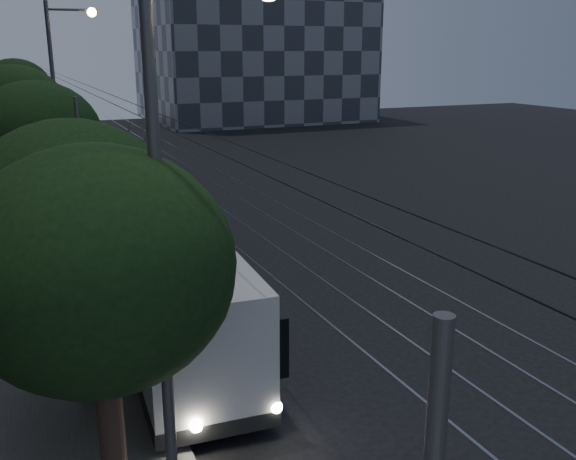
% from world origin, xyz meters
% --- Properties ---
extents(ground, '(120.00, 120.00, 0.00)m').
position_xyz_m(ground, '(0.00, 0.00, 0.00)').
color(ground, black).
rests_on(ground, ground).
extents(sidewalk, '(5.00, 90.00, 0.15)m').
position_xyz_m(sidewalk, '(-7.50, 20.00, 0.07)').
color(sidewalk, slate).
rests_on(sidewalk, ground).
extents(tram_rails, '(4.52, 90.00, 0.02)m').
position_xyz_m(tram_rails, '(2.50, 20.00, 0.01)').
color(tram_rails, gray).
rests_on(tram_rails, ground).
extents(overhead_wires, '(2.23, 90.00, 6.00)m').
position_xyz_m(overhead_wires, '(-4.97, 20.00, 3.47)').
color(overhead_wires, black).
rests_on(overhead_wires, ground).
extents(building_distant_right, '(22.00, 18.00, 24.00)m').
position_xyz_m(building_distant_right, '(18.00, 55.00, 12.00)').
color(building_distant_right, '#323740').
rests_on(building_distant_right, ground).
extents(trolleybus, '(3.18, 11.98, 5.63)m').
position_xyz_m(trolleybus, '(-4.10, 3.43, 1.64)').
color(trolleybus, silver).
rests_on(trolleybus, ground).
extents(pickup_silver, '(3.06, 6.02, 1.63)m').
position_xyz_m(pickup_silver, '(-3.65, 12.74, 0.81)').
color(pickup_silver, gray).
rests_on(pickup_silver, ground).
extents(car_white_a, '(2.44, 4.78, 1.56)m').
position_xyz_m(car_white_a, '(-2.70, 15.73, 0.78)').
color(car_white_a, silver).
rests_on(car_white_a, ground).
extents(car_white_b, '(2.14, 4.47, 1.26)m').
position_xyz_m(car_white_b, '(-2.70, 21.24, 0.63)').
color(car_white_b, silver).
rests_on(car_white_b, ground).
extents(car_white_c, '(2.34, 3.92, 1.22)m').
position_xyz_m(car_white_c, '(-4.13, 27.66, 0.61)').
color(car_white_c, '#B2B2B6').
rests_on(car_white_c, ground).
extents(car_white_d, '(3.39, 5.01, 1.58)m').
position_xyz_m(car_white_d, '(-2.80, 32.61, 0.79)').
color(car_white_d, silver).
rests_on(car_white_d, ground).
extents(tree_0, '(4.36, 4.36, 6.19)m').
position_xyz_m(tree_0, '(-6.50, -3.00, 4.21)').
color(tree_0, '#2F201A').
rests_on(tree_0, ground).
extents(tree_1, '(4.30, 4.30, 6.23)m').
position_xyz_m(tree_1, '(-6.50, 0.48, 4.28)').
color(tree_1, '#2F201A').
rests_on(tree_1, ground).
extents(tree_2, '(4.82, 4.82, 6.46)m').
position_xyz_m(tree_2, '(-6.50, 12.79, 4.27)').
color(tree_2, '#2F201A').
rests_on(tree_2, ground).
extents(tree_3, '(4.81, 4.81, 6.87)m').
position_xyz_m(tree_3, '(-7.00, 20.07, 4.69)').
color(tree_3, '#2F201A').
rests_on(tree_3, ground).
extents(tree_4, '(4.87, 4.87, 6.38)m').
position_xyz_m(tree_4, '(-6.50, 26.18, 4.18)').
color(tree_4, '#2F201A').
rests_on(tree_4, ground).
extents(tree_5, '(5.13, 5.13, 6.90)m').
position_xyz_m(tree_5, '(-6.50, 38.02, 4.58)').
color(tree_5, '#2F201A').
rests_on(tree_5, ground).
extents(streetlamp_near, '(2.19, 0.44, 8.90)m').
position_xyz_m(streetlamp_near, '(-5.18, -3.34, 5.42)').
color(streetlamp_near, '#575759').
rests_on(streetlamp_near, ground).
extents(streetlamp_far, '(2.36, 0.44, 9.70)m').
position_xyz_m(streetlamp_far, '(-4.79, 20.38, 5.86)').
color(streetlamp_far, '#575759').
rests_on(streetlamp_far, ground).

